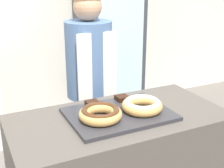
{
  "coord_description": "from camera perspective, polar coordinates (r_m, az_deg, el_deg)",
  "views": [
    {
      "loc": [
        -0.81,
        -1.57,
        1.72
      ],
      "look_at": [
        0.0,
        0.1,
        1.06
      ],
      "focal_mm": 50.0,
      "sensor_mm": 36.0,
      "label": 1
    }
  ],
  "objects": [
    {
      "name": "brownie_back_left",
      "position": [
        2.04,
        -3.61,
        -3.57
      ],
      "size": [
        0.08,
        0.08,
        0.03
      ],
      "color": "black",
      "rests_on": "serving_tray"
    },
    {
      "name": "wall_back",
      "position": [
        3.81,
        -13.82,
        13.37
      ],
      "size": [
        8.0,
        0.06,
        2.7
      ],
      "color": "silver",
      "rests_on": "ground_plane"
    },
    {
      "name": "baker_person",
      "position": [
        2.51,
        -4.07,
        -0.49
      ],
      "size": [
        0.36,
        0.36,
        1.64
      ],
      "color": "#4C4C51",
      "rests_on": "ground_plane"
    },
    {
      "name": "donut_light_glaze",
      "position": [
        1.97,
        5.53,
        -3.82
      ],
      "size": [
        0.26,
        0.26,
        0.07
      ],
      "color": "tan",
      "rests_on": "serving_tray"
    },
    {
      "name": "beverage_fridge",
      "position": [
        3.75,
        -0.51,
        8.07
      ],
      "size": [
        0.67,
        0.64,
        1.96
      ],
      "color": "#333842",
      "rests_on": "ground_plane"
    },
    {
      "name": "brownie_back_right",
      "position": [
        2.13,
        1.83,
        -2.57
      ],
      "size": [
        0.08,
        0.08,
        0.03
      ],
      "color": "black",
      "rests_on": "serving_tray"
    },
    {
      "name": "serving_tray",
      "position": [
        1.95,
        1.29,
        -5.54
      ],
      "size": [
        0.63,
        0.46,
        0.02
      ],
      "color": "#2D2D33",
      "rests_on": "display_counter"
    },
    {
      "name": "donut_chocolate_glaze",
      "position": [
        1.84,
        -2.13,
        -5.37
      ],
      "size": [
        0.26,
        0.26,
        0.07
      ],
      "color": "tan",
      "rests_on": "serving_tray"
    }
  ]
}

